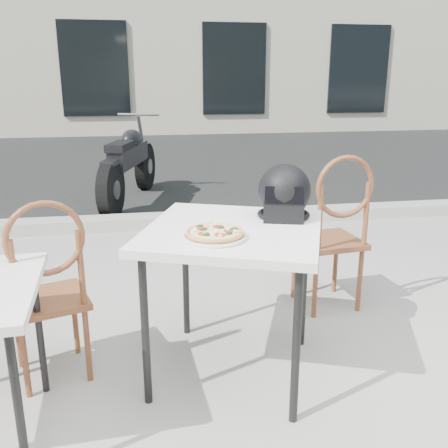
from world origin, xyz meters
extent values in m
plane|color=#A09D98|center=(0.00, 0.00, 0.00)|extent=(80.00, 80.00, 0.00)
cube|color=black|center=(0.00, 7.00, 0.00)|extent=(30.00, 8.00, 0.00)
cube|color=#A3A198|center=(0.00, 3.00, 0.06)|extent=(30.00, 0.25, 0.12)
cube|color=beige|center=(0.00, 14.00, 3.50)|extent=(16.00, 6.00, 7.00)
cube|color=black|center=(-1.70, 10.98, 1.60)|extent=(1.60, 0.08, 2.20)
cube|color=black|center=(1.70, 10.98, 1.60)|extent=(1.60, 0.08, 2.20)
cube|color=black|center=(5.00, 10.98, 1.60)|extent=(1.60, 0.08, 2.20)
cube|color=white|center=(-0.33, 0.38, 0.75)|extent=(1.05, 1.05, 0.04)
cylinder|color=black|center=(-0.77, 0.19, 0.36)|extent=(0.05, 0.05, 0.73)
cylinder|color=black|center=(-0.14, -0.05, 0.36)|extent=(0.05, 0.05, 0.73)
cylinder|color=black|center=(-0.52, 0.81, 0.36)|extent=(0.05, 0.05, 0.73)
cylinder|color=black|center=(0.10, 0.57, 0.36)|extent=(0.05, 0.05, 0.73)
cylinder|color=white|center=(-0.44, 0.23, 0.78)|extent=(0.34, 0.34, 0.01)
torus|color=white|center=(-0.44, 0.23, 0.78)|extent=(0.35, 0.35, 0.01)
cylinder|color=#DFA151|center=(-0.44, 0.23, 0.79)|extent=(0.32, 0.32, 0.01)
torus|color=#DFA151|center=(-0.44, 0.23, 0.80)|extent=(0.33, 0.33, 0.02)
cylinder|color=#A72F12|center=(-0.44, 0.23, 0.80)|extent=(0.28, 0.28, 0.00)
cylinder|color=#F4E5BB|center=(-0.44, 0.23, 0.80)|extent=(0.28, 0.28, 0.00)
cylinder|color=red|center=(-0.38, 0.22, 0.81)|extent=(0.06, 0.06, 0.00)
cylinder|color=red|center=(-0.42, 0.29, 0.81)|extent=(0.06, 0.06, 0.00)
cylinder|color=red|center=(-0.49, 0.27, 0.81)|extent=(0.06, 0.06, 0.00)
cylinder|color=red|center=(-0.50, 0.20, 0.81)|extent=(0.06, 0.06, 0.00)
cylinder|color=red|center=(-0.43, 0.17, 0.81)|extent=(0.06, 0.06, 0.00)
ellipsoid|color=#153C18|center=(-0.41, 0.27, 0.81)|extent=(0.04, 0.04, 0.01)
ellipsoid|color=#153C18|center=(-0.49, 0.25, 0.81)|extent=(0.05, 0.04, 0.01)
ellipsoid|color=#153C18|center=(-0.39, 0.18, 0.81)|extent=(0.04, 0.04, 0.01)
ellipsoid|color=#153C18|center=(-0.49, 0.18, 0.81)|extent=(0.04, 0.05, 0.01)
ellipsoid|color=#153C18|center=(-0.36, 0.24, 0.81)|extent=(0.04, 0.03, 0.01)
ellipsoid|color=#153C18|center=(-0.50, 0.30, 0.81)|extent=(0.05, 0.04, 0.01)
cylinder|color=#F6E496|center=(-0.44, 0.20, 0.81)|extent=(0.02, 0.02, 0.02)
cylinder|color=#F6E496|center=(-0.47, 0.30, 0.81)|extent=(0.02, 0.02, 0.02)
cylinder|color=#F6E496|center=(-0.38, 0.22, 0.81)|extent=(0.02, 0.02, 0.02)
cylinder|color=#F6E496|center=(-0.43, 0.32, 0.81)|extent=(0.02, 0.02, 0.02)
cylinder|color=#F6E496|center=(-0.43, 0.15, 0.81)|extent=(0.02, 0.02, 0.02)
cylinder|color=#F6E496|center=(-0.53, 0.24, 0.81)|extent=(0.02, 0.02, 0.02)
cylinder|color=#F6E496|center=(-0.36, 0.19, 0.81)|extent=(0.02, 0.02, 0.02)
cylinder|color=#F6E496|center=(-0.49, 0.19, 0.81)|extent=(0.02, 0.02, 0.02)
ellipsoid|color=black|center=(-0.05, 0.52, 0.91)|extent=(0.33, 0.34, 0.27)
cube|color=black|center=(-0.07, 0.44, 0.82)|extent=(0.21, 0.15, 0.11)
torus|color=black|center=(-0.05, 0.52, 0.78)|extent=(0.33, 0.33, 0.02)
cube|color=black|center=(-0.08, 0.40, 0.91)|extent=(0.19, 0.09, 0.09)
cube|color=brown|center=(0.42, 1.04, 0.44)|extent=(0.43, 0.43, 0.03)
cylinder|color=brown|center=(0.55, 1.22, 0.21)|extent=(0.03, 0.03, 0.43)
cylinder|color=brown|center=(0.24, 1.18, 0.21)|extent=(0.03, 0.03, 0.43)
cylinder|color=brown|center=(0.59, 0.91, 0.21)|extent=(0.03, 0.03, 0.43)
cylinder|color=brown|center=(0.28, 0.87, 0.21)|extent=(0.03, 0.03, 0.43)
cylinder|color=brown|center=(0.59, 0.90, 0.64)|extent=(0.03, 0.03, 0.41)
cylinder|color=brown|center=(0.28, 0.86, 0.64)|extent=(0.03, 0.03, 0.41)
torus|color=brown|center=(0.44, 0.88, 0.83)|extent=(0.38, 0.08, 0.38)
cylinder|color=black|center=(-1.22, -0.23, 0.32)|extent=(0.03, 0.03, 0.65)
cylinder|color=black|center=(-1.25, 0.36, 0.32)|extent=(0.03, 0.03, 0.65)
cube|color=brown|center=(-1.23, 0.51, 0.41)|extent=(0.45, 0.45, 0.03)
cylinder|color=brown|center=(-1.14, 0.69, 0.20)|extent=(0.04, 0.04, 0.40)
cylinder|color=brown|center=(-1.41, 0.60, 0.20)|extent=(0.04, 0.04, 0.40)
cylinder|color=brown|center=(-1.05, 0.41, 0.20)|extent=(0.04, 0.04, 0.40)
cylinder|color=brown|center=(-1.32, 0.33, 0.20)|extent=(0.04, 0.04, 0.40)
cylinder|color=brown|center=(-1.05, 0.41, 0.60)|extent=(0.04, 0.04, 0.38)
cylinder|color=brown|center=(-1.32, 0.32, 0.60)|extent=(0.04, 0.04, 0.38)
torus|color=brown|center=(-1.18, 0.36, 0.77)|extent=(0.35, 0.14, 0.35)
cylinder|color=black|center=(-0.68, 4.78, 0.30)|extent=(0.28, 0.62, 0.61)
cylinder|color=gray|center=(-0.68, 4.78, 0.30)|extent=(0.19, 0.23, 0.20)
cylinder|color=black|center=(-1.06, 3.42, 0.30)|extent=(0.28, 0.62, 0.61)
cylinder|color=gray|center=(-1.06, 3.42, 0.30)|extent=(0.19, 0.23, 0.20)
cube|color=black|center=(-0.87, 4.10, 0.56)|extent=(0.46, 1.07, 0.22)
ellipsoid|color=black|center=(-0.83, 4.25, 0.73)|extent=(0.33, 0.47, 0.23)
cube|color=black|center=(-0.95, 3.81, 0.71)|extent=(0.33, 0.54, 0.08)
cylinder|color=gray|center=(-0.70, 4.71, 0.63)|extent=(0.13, 0.33, 0.72)
cylinder|color=gray|center=(-0.74, 4.59, 0.99)|extent=(0.52, 0.17, 0.03)
cube|color=black|center=(-1.06, 3.44, 0.59)|extent=(0.20, 0.25, 0.05)
camera|label=1|loc=(-0.76, -1.83, 1.46)|focal=40.00mm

